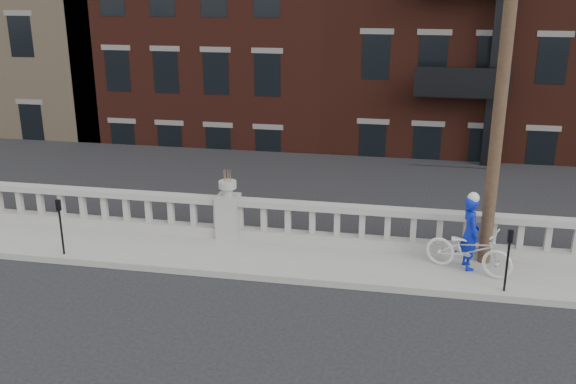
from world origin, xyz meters
name	(u,v)px	position (x,y,z in m)	size (l,w,h in m)	color
ground	(174,318)	(0.00, 0.00, 0.00)	(120.00, 120.00, 0.00)	black
sidewalk	(218,254)	(0.00, 3.00, 0.07)	(32.00, 2.20, 0.15)	gray
balustrade	(229,218)	(0.00, 3.95, 0.64)	(28.00, 0.34, 1.03)	gray
planter_pedestal	(228,211)	(0.00, 3.95, 0.83)	(0.55, 0.55, 1.76)	gray
lower_level	(340,55)	(0.56, 23.04, 2.63)	(80.00, 44.00, 20.80)	#605E59
utility_pole	(507,36)	(6.20, 3.60, 5.24)	(1.60, 0.28, 10.00)	#422D1E
parking_meter_a	(60,221)	(-3.55, 2.15, 1.00)	(0.10, 0.09, 1.36)	black
parking_meter_b	(508,254)	(6.48, 2.15, 1.00)	(0.10, 0.09, 1.36)	black
bicycle	(469,250)	(5.78, 2.99, 0.66)	(0.68, 1.95, 1.02)	silver
cyclist	(470,233)	(5.79, 3.18, 0.99)	(0.61, 0.40, 1.68)	#0B1DB1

